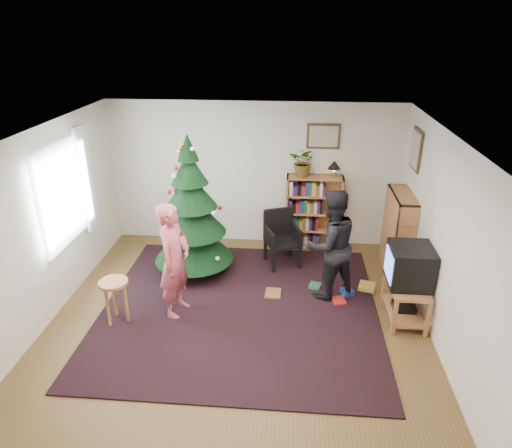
# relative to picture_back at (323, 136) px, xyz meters

# --- Properties ---
(floor) EXTENTS (5.00, 5.00, 0.00)m
(floor) POSITION_rel_picture_back_xyz_m (-1.15, -2.48, -1.95)
(floor) COLOR brown
(floor) RESTS_ON ground
(ceiling) EXTENTS (5.00, 5.00, 0.00)m
(ceiling) POSITION_rel_picture_back_xyz_m (-1.15, -2.48, 0.55)
(ceiling) COLOR white
(ceiling) RESTS_ON wall_back
(wall_back) EXTENTS (5.00, 0.02, 2.50)m
(wall_back) POSITION_rel_picture_back_xyz_m (-1.15, 0.02, -0.70)
(wall_back) COLOR silver
(wall_back) RESTS_ON floor
(wall_front) EXTENTS (5.00, 0.02, 2.50)m
(wall_front) POSITION_rel_picture_back_xyz_m (-1.15, -4.97, -0.70)
(wall_front) COLOR silver
(wall_front) RESTS_ON floor
(wall_left) EXTENTS (0.02, 5.00, 2.50)m
(wall_left) POSITION_rel_picture_back_xyz_m (-3.65, -2.48, -0.70)
(wall_left) COLOR silver
(wall_left) RESTS_ON floor
(wall_right) EXTENTS (0.02, 5.00, 2.50)m
(wall_right) POSITION_rel_picture_back_xyz_m (1.35, -2.48, -0.70)
(wall_right) COLOR silver
(wall_right) RESTS_ON floor
(rug) EXTENTS (3.80, 3.60, 0.02)m
(rug) POSITION_rel_picture_back_xyz_m (-1.15, -2.17, -1.94)
(rug) COLOR black
(rug) RESTS_ON floor
(window_pane) EXTENTS (0.04, 1.20, 1.40)m
(window_pane) POSITION_rel_picture_back_xyz_m (-3.62, -1.88, -0.45)
(window_pane) COLOR silver
(window_pane) RESTS_ON wall_left
(curtain) EXTENTS (0.06, 0.35, 1.60)m
(curtain) POSITION_rel_picture_back_xyz_m (-3.58, -1.18, -0.45)
(curtain) COLOR silver
(curtain) RESTS_ON wall_left
(picture_back) EXTENTS (0.55, 0.03, 0.42)m
(picture_back) POSITION_rel_picture_back_xyz_m (0.00, 0.00, 0.00)
(picture_back) COLOR #4C3319
(picture_back) RESTS_ON wall_back
(picture_right) EXTENTS (0.03, 0.50, 0.60)m
(picture_right) POSITION_rel_picture_back_xyz_m (1.33, -0.73, 0.00)
(picture_right) COLOR #4C3319
(picture_right) RESTS_ON wall_right
(christmas_tree) EXTENTS (1.23, 1.23, 2.23)m
(christmas_tree) POSITION_rel_picture_back_xyz_m (-1.99, -1.21, -1.02)
(christmas_tree) COLOR #3F2816
(christmas_tree) RESTS_ON rug
(bookshelf_back) EXTENTS (0.95, 0.30, 1.30)m
(bookshelf_back) POSITION_rel_picture_back_xyz_m (-0.10, -0.14, -1.29)
(bookshelf_back) COLOR #AE693E
(bookshelf_back) RESTS_ON floor
(bookshelf_right) EXTENTS (0.30, 0.95, 1.30)m
(bookshelf_right) POSITION_rel_picture_back_xyz_m (1.19, -0.88, -1.29)
(bookshelf_right) COLOR #AE693E
(bookshelf_right) RESTS_ON floor
(tv_stand) EXTENTS (0.47, 0.84, 0.55)m
(tv_stand) POSITION_rel_picture_back_xyz_m (1.07, -2.20, -1.63)
(tv_stand) COLOR #AE693E
(tv_stand) RESTS_ON floor
(crt_tv) EXTENTS (0.54, 0.59, 0.51)m
(crt_tv) POSITION_rel_picture_back_xyz_m (1.07, -2.20, -1.14)
(crt_tv) COLOR black
(crt_tv) RESTS_ON tv_stand
(armchair) EXTENTS (0.65, 0.66, 0.91)m
(armchair) POSITION_rel_picture_back_xyz_m (-0.61, -0.77, -1.46)
(armchair) COLOR black
(armchair) RESTS_ON rug
(stool) EXTENTS (0.37, 0.37, 0.62)m
(stool) POSITION_rel_picture_back_xyz_m (-2.74, -2.61, -1.47)
(stool) COLOR #AE693E
(stool) RESTS_ON floor
(person_standing) EXTENTS (0.51, 0.66, 1.61)m
(person_standing) POSITION_rel_picture_back_xyz_m (-1.99, -2.32, -1.15)
(person_standing) COLOR #BA4A53
(person_standing) RESTS_ON rug
(person_by_chair) EXTENTS (0.99, 0.92, 1.64)m
(person_by_chair) POSITION_rel_picture_back_xyz_m (0.08, -1.73, -1.13)
(person_by_chair) COLOR black
(person_by_chair) RESTS_ON rug
(potted_plant) EXTENTS (0.56, 0.53, 0.49)m
(potted_plant) POSITION_rel_picture_back_xyz_m (-0.30, -0.14, -0.40)
(potted_plant) COLOR gray
(potted_plant) RESTS_ON bookshelf_back
(table_lamp) EXTENTS (0.21, 0.21, 0.28)m
(table_lamp) POSITION_rel_picture_back_xyz_m (0.20, -0.14, -0.46)
(table_lamp) COLOR #A57F33
(table_lamp) RESTS_ON bookshelf_back
(floor_clutter) EXTENTS (1.60, 0.60, 0.08)m
(floor_clutter) POSITION_rel_picture_back_xyz_m (0.10, -1.70, -1.91)
(floor_clutter) COLOR #A51E19
(floor_clutter) RESTS_ON rug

